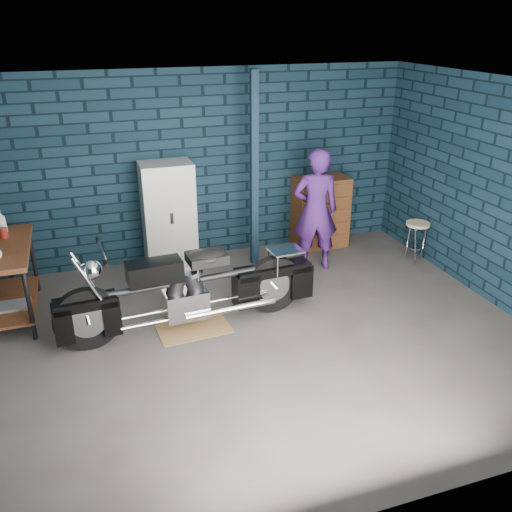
{
  "coord_description": "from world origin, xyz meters",
  "views": [
    {
      "loc": [
        -1.74,
        -4.92,
        3.31
      ],
      "look_at": [
        0.02,
        0.3,
        0.87
      ],
      "focal_mm": 38.0,
      "sensor_mm": 36.0,
      "label": 1
    }
  ],
  "objects_px": {
    "workbench": "(9,282)",
    "locker": "(169,216)",
    "tool_chest": "(321,213)",
    "shop_stool": "(416,242)",
    "storage_bin": "(15,314)",
    "person": "(316,210)",
    "motorcycle": "(190,283)"
  },
  "relations": [
    {
      "from": "motorcycle",
      "to": "tool_chest",
      "type": "bearing_deg",
      "value": 32.52
    },
    {
      "from": "workbench",
      "to": "locker",
      "type": "distance_m",
      "value": 2.25
    },
    {
      "from": "storage_bin",
      "to": "tool_chest",
      "type": "distance_m",
      "value": 4.52
    },
    {
      "from": "person",
      "to": "locker",
      "type": "height_order",
      "value": "person"
    },
    {
      "from": "storage_bin",
      "to": "person",
      "type": "bearing_deg",
      "value": 4.34
    },
    {
      "from": "person",
      "to": "tool_chest",
      "type": "xyz_separation_m",
      "value": [
        0.43,
        0.72,
        -0.32
      ]
    },
    {
      "from": "workbench",
      "to": "motorcycle",
      "type": "distance_m",
      "value": 2.18
    },
    {
      "from": "person",
      "to": "locker",
      "type": "xyz_separation_m",
      "value": [
        -1.91,
        0.72,
        -0.11
      ]
    },
    {
      "from": "workbench",
      "to": "tool_chest",
      "type": "distance_m",
      "value": 4.48
    },
    {
      "from": "person",
      "to": "storage_bin",
      "type": "height_order",
      "value": "person"
    },
    {
      "from": "motorcycle",
      "to": "tool_chest",
      "type": "distance_m",
      "value": 3.0
    },
    {
      "from": "person",
      "to": "tool_chest",
      "type": "bearing_deg",
      "value": -108.02
    },
    {
      "from": "storage_bin",
      "to": "shop_stool",
      "type": "xyz_separation_m",
      "value": [
        5.44,
        0.01,
        0.18
      ]
    },
    {
      "from": "locker",
      "to": "tool_chest",
      "type": "bearing_deg",
      "value": 0.0
    },
    {
      "from": "storage_bin",
      "to": "shop_stool",
      "type": "height_order",
      "value": "shop_stool"
    },
    {
      "from": "person",
      "to": "locker",
      "type": "relative_size",
      "value": 1.14
    },
    {
      "from": "motorcycle",
      "to": "tool_chest",
      "type": "xyz_separation_m",
      "value": [
        2.43,
        1.76,
        -0.02
      ]
    },
    {
      "from": "tool_chest",
      "to": "shop_stool",
      "type": "relative_size",
      "value": 1.78
    },
    {
      "from": "workbench",
      "to": "locker",
      "type": "xyz_separation_m",
      "value": [
        2.06,
        0.84,
        0.3
      ]
    },
    {
      "from": "tool_chest",
      "to": "shop_stool",
      "type": "bearing_deg",
      "value": -43.69
    },
    {
      "from": "storage_bin",
      "to": "tool_chest",
      "type": "bearing_deg",
      "value": 13.06
    },
    {
      "from": "locker",
      "to": "person",
      "type": "bearing_deg",
      "value": -20.53
    },
    {
      "from": "workbench",
      "to": "motorcycle",
      "type": "xyz_separation_m",
      "value": [
        1.98,
        -0.92,
        0.11
      ]
    },
    {
      "from": "tool_chest",
      "to": "storage_bin",
      "type": "bearing_deg",
      "value": -166.94
    },
    {
      "from": "shop_stool",
      "to": "storage_bin",
      "type": "bearing_deg",
      "value": -179.93
    },
    {
      "from": "tool_chest",
      "to": "person",
      "type": "bearing_deg",
      "value": -120.74
    },
    {
      "from": "locker",
      "to": "storage_bin",
      "type": "bearing_deg",
      "value": -153.55
    },
    {
      "from": "tool_chest",
      "to": "workbench",
      "type": "bearing_deg",
      "value": -169.2
    },
    {
      "from": "motorcycle",
      "to": "locker",
      "type": "distance_m",
      "value": 1.78
    },
    {
      "from": "person",
      "to": "storage_bin",
      "type": "xyz_separation_m",
      "value": [
        -3.96,
        -0.3,
        -0.74
      ]
    },
    {
      "from": "shop_stool",
      "to": "tool_chest",
      "type": "bearing_deg",
      "value": 136.31
    },
    {
      "from": "person",
      "to": "workbench",
      "type": "bearing_deg",
      "value": 14.5
    }
  ]
}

